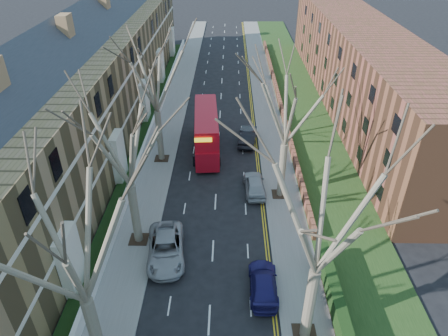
{
  "coord_description": "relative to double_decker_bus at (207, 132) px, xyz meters",
  "views": [
    {
      "loc": [
        1.14,
        -6.72,
        21.1
      ],
      "look_at": [
        0.74,
        21.19,
        3.36
      ],
      "focal_mm": 32.0,
      "sensor_mm": 36.0,
      "label": 1
    }
  ],
  "objects": [
    {
      "name": "pavement_left",
      "position": [
        -4.8,
        8.9,
        -2.02
      ],
      "size": [
        3.0,
        102.0,
        0.12
      ],
      "primitive_type": "cube",
      "color": "slate",
      "rests_on": "ground"
    },
    {
      "name": "tree_left_dist",
      "position": [
        -4.5,
        -2.1,
        7.48
      ],
      "size": [
        10.5,
        10.5,
        14.71
      ],
      "color": "#6A604B",
      "rests_on": "ground"
    },
    {
      "name": "double_decker_bus",
      "position": [
        0.0,
        0.0,
        0.0
      ],
      "size": [
        3.09,
        10.22,
        4.25
      ],
      "rotation": [
        0.0,
        0.0,
        3.21
      ],
      "color": "#B00C1A",
      "rests_on": "ground"
    },
    {
      "name": "tree_right_far",
      "position": [
        6.9,
        -8.1,
        7.16
      ],
      "size": [
        10.15,
        10.15,
        14.22
      ],
      "color": "#6A604B",
      "rests_on": "ground"
    },
    {
      "name": "grass_verge_right",
      "position": [
        11.7,
        8.9,
        -1.93
      ],
      "size": [
        6.0,
        102.0,
        0.06
      ],
      "color": "#1C3714",
      "rests_on": "ground"
    },
    {
      "name": "car_right_mid",
      "position": [
        4.67,
        -7.52,
        -1.33
      ],
      "size": [
        2.03,
        4.51,
        1.5
      ],
      "primitive_type": "imported",
      "rotation": [
        0.0,
        0.0,
        3.2
      ],
      "color": "#9B9EA3",
      "rests_on": "ground"
    },
    {
      "name": "flats_right",
      "position": [
        18.66,
        12.9,
        2.9
      ],
      "size": [
        13.97,
        54.0,
        10.0
      ],
      "color": "brown",
      "rests_on": "ground"
    },
    {
      "name": "car_right_near",
      "position": [
        4.66,
        -18.75,
        -1.42
      ],
      "size": [
        1.9,
        4.58,
        1.33
      ],
      "primitive_type": "imported",
      "rotation": [
        0.0,
        0.0,
        3.13
      ],
      "color": "navy",
      "rests_on": "ground"
    },
    {
      "name": "tree_left_mid",
      "position": [
        -4.5,
        -24.1,
        7.47
      ],
      "size": [
        10.5,
        10.5,
        14.71
      ],
      "color": "#6A604B",
      "rests_on": "ground"
    },
    {
      "name": "car_left_far",
      "position": [
        -2.15,
        -15.74,
        -1.3
      ],
      "size": [
        3.25,
        5.89,
        1.56
      ],
      "primitive_type": "imported",
      "rotation": [
        0.0,
        0.0,
        0.12
      ],
      "color": "#97989C",
      "rests_on": "ground"
    },
    {
      "name": "pavement_right",
      "position": [
        7.2,
        8.9,
        -2.02
      ],
      "size": [
        3.0,
        102.0,
        0.12
      ],
      "primitive_type": "cube",
      "color": "slate",
      "rests_on": "ground"
    },
    {
      "name": "terrace_left",
      "position": [
        -12.44,
        0.9,
        3.45
      ],
      "size": [
        9.7,
        78.0,
        13.6
      ],
      "color": "olive",
      "rests_on": "ground"
    },
    {
      "name": "tree_left_far",
      "position": [
        -4.5,
        -14.1,
        7.16
      ],
      "size": [
        10.15,
        10.15,
        14.22
      ],
      "color": "#6A604B",
      "rests_on": "ground"
    },
    {
      "name": "front_wall_left",
      "position": [
        -6.45,
        0.9,
        -1.46
      ],
      "size": [
        0.3,
        78.0,
        1.0
      ],
      "color": "white",
      "rests_on": "ground"
    },
    {
      "name": "tree_right_mid",
      "position": [
        6.9,
        -22.1,
        7.47
      ],
      "size": [
        10.5,
        10.5,
        14.71
      ],
      "color": "#6A604B",
      "rests_on": "ground"
    },
    {
      "name": "car_right_far",
      "position": [
        4.37,
        1.69,
        -1.28
      ],
      "size": [
        2.29,
        5.04,
        1.6
      ],
      "primitive_type": "imported",
      "rotation": [
        0.0,
        0.0,
        3.02
      ],
      "color": "black",
      "rests_on": "ground"
    }
  ]
}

